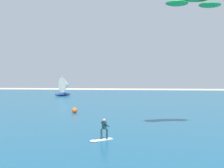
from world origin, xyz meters
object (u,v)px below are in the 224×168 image
(marker_buoy, at_px, (75,110))
(kite, at_px, (194,2))
(kitesurfer, at_px, (102,132))
(sailboat_far_left, at_px, (65,86))

(marker_buoy, bearing_deg, kite, -38.81)
(kitesurfer, distance_m, kite, 14.10)
(kitesurfer, bearing_deg, marker_buoy, 111.60)
(kite, bearing_deg, kitesurfer, -151.48)
(sailboat_far_left, bearing_deg, marker_buoy, -71.73)
(kitesurfer, xyz_separation_m, sailboat_far_left, (-16.72, 47.62, 1.89))
(sailboat_far_left, relative_size, marker_buoy, 7.18)
(kitesurfer, xyz_separation_m, kite, (7.69, 4.18, 11.06))
(kite, relative_size, marker_buoy, 7.24)
(sailboat_far_left, xyz_separation_m, marker_buoy, (10.70, -32.42, -2.11))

